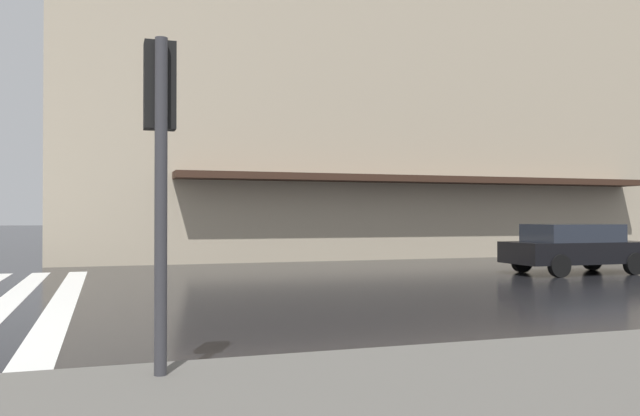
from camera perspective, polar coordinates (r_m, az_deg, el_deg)
name	(u,v)px	position (r m, az deg, el deg)	size (l,w,h in m)	color
haussmann_block_corner	(352,29)	(33.33, 2.84, 15.36)	(16.29, 26.84, 22.18)	tan
traffic_signal_post	(160,133)	(6.50, -13.82, 6.43)	(0.44, 0.30, 3.19)	#333338
car_black	(576,247)	(19.96, 21.46, -3.20)	(1.85, 4.10, 1.41)	black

